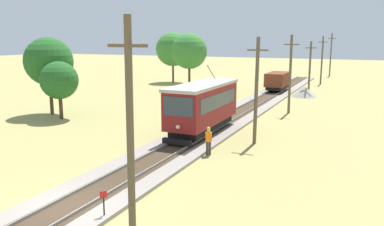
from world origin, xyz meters
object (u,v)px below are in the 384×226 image
Objects in this scene: freight_car at (278,81)px; second_worker at (182,115)px; gravel_pile at (304,91)px; track_worker at (209,140)px; red_tram at (203,106)px; utility_pole_horizon at (331,54)px; utility_pole_far at (310,68)px; utility_pole_distant at (322,60)px; tree_left_far at (173,49)px; utility_pole_near_tram at (256,90)px; trackside_signal_marker at (104,203)px; tree_left_near at (189,51)px; utility_pole_mid at (290,74)px; utility_pole_foreground at (130,137)px; tree_right_far at (49,62)px; tree_right_near at (59,80)px.

freight_car reaches higher than second_worker.
track_worker is at bearing -93.26° from gravel_pile.
red_tram is 51.48m from utility_pole_horizon.
second_worker is at bearing -106.15° from utility_pole_far.
tree_left_far reaches higher than utility_pole_distant.
trackside_signal_marker is at bearing -99.79° from utility_pole_near_tram.
tree_left_near is at bearing -135.38° from utility_pole_distant.
utility_pole_near_tram reaches higher than gravel_pile.
utility_pole_mid reaches higher than utility_pole_near_tram.
freight_car is at bearing 92.64° from trackside_signal_marker.
utility_pole_mid reaches higher than track_worker.
utility_pole_foreground is 14.95m from utility_pole_near_tram.
red_tram is 1.16× the size of utility_pole_distant.
utility_pole_foreground is at bearing -90.00° from utility_pole_far.
tree_left_near is at bearing 110.05° from trackside_signal_marker.
utility_pole_far is at bearing 86.52° from trackside_signal_marker.
red_tram is at bearing -157.45° from second_worker.
utility_pole_horizon reaches higher than tree_right_far.
utility_pole_near_tram is at bearing -8.41° from red_tram.
tree_right_far reaches higher than red_tram.
tree_left_far is (-22.21, -7.05, 1.56)m from utility_pole_distant.
utility_pole_horizon is at bearing 87.96° from trackside_signal_marker.
tree_right_near is at bearing -147.81° from utility_pole_mid.
utility_pole_horizon reaches higher than second_worker.
tree_right_far is (-16.06, -23.77, 3.38)m from freight_car.
gravel_pile is 29.43m from tree_right_far.
tree_left_near reaches higher than tree_right_far.
utility_pole_far is 30.04m from tree_right_near.
utility_pole_near_tram is 24.86m from utility_pole_far.
track_worker is (-1.82, -55.77, -3.13)m from utility_pole_horizon.
trackside_signal_marker is (1.81, -39.26, -0.89)m from freight_car.
utility_pole_far is at bearing 53.64° from tree_right_near.
utility_pole_mid is (0.00, 26.83, -0.18)m from utility_pole_foreground.
utility_pole_near_tram is (0.00, 14.95, -0.30)m from utility_pole_foreground.
utility_pole_distant is (0.00, 52.64, -0.18)m from utility_pole_foreground.
red_tram is 24.80m from tree_left_near.
utility_pole_near_tram is (4.14, -25.77, 2.11)m from freight_car.
utility_pole_near_tram is 0.88× the size of tree_left_far.
freight_car is 0.64× the size of tree_left_far.
utility_pole_foreground is at bearing -64.03° from tree_left_far.
utility_pole_near_tram is at bearing -5.65° from tree_right_far.
tree_left_far is at bearing 115.97° from utility_pole_foreground.
track_worker is at bearing -115.11° from utility_pole_near_tram.
second_worker is at bearing 162.17° from utility_pole_near_tram.
tree_left_far reaches higher than gravel_pile.
gravel_pile is 0.62× the size of tree_right_near.
track_worker is 0.23× the size of tree_left_near.
second_worker is at bearing -97.54° from utility_pole_horizon.
tree_right_far is at bearing 174.35° from utility_pole_near_tram.
tree_right_far is at bearing 139.08° from trackside_signal_marker.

